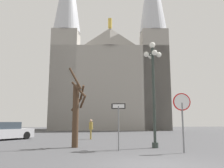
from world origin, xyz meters
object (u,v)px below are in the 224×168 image
bare_tree (76,112)px  pedestrian_walking (91,127)px  parked_car_near_silver (3,131)px  street_lamp (153,79)px  one_way_arrow_sign (119,119)px  cathedral (110,73)px  stop_sign (182,110)px

bare_tree → pedestrian_walking: 6.46m
bare_tree → parked_car_near_silver: size_ratio=1.01×
street_lamp → bare_tree: bearing=170.5°
one_way_arrow_sign → bare_tree: bare_tree is taller
bare_tree → parked_car_near_silver: (-6.04, 6.36, -1.36)m
cathedral → pedestrian_walking: size_ratio=21.81×
street_lamp → one_way_arrow_sign: bearing=-154.6°
stop_sign → pedestrian_walking: (-4.12, 9.32, -1.03)m
cathedral → stop_sign: size_ratio=12.69×
one_way_arrow_sign → bare_tree: size_ratio=0.52×
cathedral → pedestrian_walking: bearing=-100.4°
stop_sign → bare_tree: 6.04m
one_way_arrow_sign → street_lamp: size_ratio=0.39×
stop_sign → street_lamp: 3.06m
pedestrian_walking → cathedral: bearing=79.6°
parked_car_near_silver → pedestrian_walking: (7.14, -0.08, 0.33)m
street_lamp → cathedral: bearing=88.3°
parked_car_near_silver → stop_sign: bearing=-39.8°
street_lamp → parked_car_near_silver: street_lamp is taller
stop_sign → bare_tree: size_ratio=0.62×
stop_sign → parked_car_near_silver: 14.73m
stop_sign → pedestrian_walking: stop_sign is taller
bare_tree → parked_car_near_silver: bearing=133.5°
stop_sign → one_way_arrow_sign: (-2.97, 1.20, -0.45)m
stop_sign → parked_car_near_silver: (-11.26, 9.39, -1.36)m
bare_tree → pedestrian_walking: (1.10, 6.28, -1.04)m
one_way_arrow_sign → street_lamp: (2.27, 1.08, 2.38)m
one_way_arrow_sign → street_lamp: street_lamp is taller
stop_sign → cathedral: bearing=89.6°
bare_tree → cathedral: bearing=79.7°
bare_tree → pedestrian_walking: size_ratio=2.78×
stop_sign → one_way_arrow_sign: bearing=158.0°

